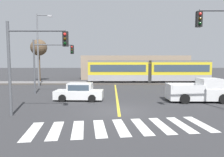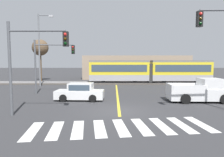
{
  "view_description": "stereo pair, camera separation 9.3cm",
  "coord_description": "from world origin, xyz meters",
  "px_view_note": "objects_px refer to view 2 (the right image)",
  "views": [
    {
      "loc": [
        -0.46,
        -13.49,
        3.39
      ],
      "look_at": [
        -0.56,
        7.87,
        1.6
      ],
      "focal_mm": 32.0,
      "sensor_mm": 36.0,
      "label": 1
    },
    {
      "loc": [
        -0.37,
        -13.49,
        3.39
      ],
      "look_at": [
        -0.56,
        7.87,
        1.6
      ],
      "focal_mm": 32.0,
      "sensor_mm": 36.0,
      "label": 2
    }
  ],
  "objects_px": {
    "traffic_light_near_left": "(30,55)",
    "traffic_light_mid_left": "(49,58)",
    "sedan_crossing": "(80,92)",
    "bare_tree_far_west": "(40,48)",
    "light_rail_tram": "(150,70)",
    "pickup_truck": "(202,92)",
    "street_lamp_west": "(40,46)"
  },
  "relations": [
    {
      "from": "traffic_light_near_left",
      "to": "traffic_light_mid_left",
      "type": "distance_m",
      "value": 8.73
    },
    {
      "from": "sedan_crossing",
      "to": "bare_tree_far_west",
      "type": "distance_m",
      "value": 20.78
    },
    {
      "from": "light_rail_tram",
      "to": "traffic_light_mid_left",
      "type": "distance_m",
      "value": 16.02
    },
    {
      "from": "sedan_crossing",
      "to": "traffic_light_mid_left",
      "type": "bearing_deg",
      "value": 137.63
    },
    {
      "from": "light_rail_tram",
      "to": "bare_tree_far_west",
      "type": "bearing_deg",
      "value": 167.67
    },
    {
      "from": "pickup_truck",
      "to": "street_lamp_west",
      "type": "distance_m",
      "value": 21.12
    },
    {
      "from": "sedan_crossing",
      "to": "bare_tree_far_west",
      "type": "xyz_separation_m",
      "value": [
        -9.87,
        17.56,
        5.1
      ]
    },
    {
      "from": "traffic_light_mid_left",
      "to": "bare_tree_far_west",
      "type": "relative_size",
      "value": 0.78
    },
    {
      "from": "street_lamp_west",
      "to": "light_rail_tram",
      "type": "bearing_deg",
      "value": 12.26
    },
    {
      "from": "sedan_crossing",
      "to": "street_lamp_west",
      "type": "distance_m",
      "value": 13.29
    },
    {
      "from": "sedan_crossing",
      "to": "traffic_light_near_left",
      "type": "distance_m",
      "value": 6.4
    },
    {
      "from": "light_rail_tram",
      "to": "bare_tree_far_west",
      "type": "distance_m",
      "value": 19.22
    },
    {
      "from": "bare_tree_far_west",
      "to": "sedan_crossing",
      "type": "bearing_deg",
      "value": -60.67
    },
    {
      "from": "light_rail_tram",
      "to": "pickup_truck",
      "type": "relative_size",
      "value": 3.4
    },
    {
      "from": "light_rail_tram",
      "to": "pickup_truck",
      "type": "height_order",
      "value": "light_rail_tram"
    },
    {
      "from": "traffic_light_mid_left",
      "to": "bare_tree_far_west",
      "type": "bearing_deg",
      "value": 113.38
    },
    {
      "from": "light_rail_tram",
      "to": "street_lamp_west",
      "type": "xyz_separation_m",
      "value": [
        -15.66,
        -3.4,
        3.47
      ]
    },
    {
      "from": "light_rail_tram",
      "to": "pickup_truck",
      "type": "distance_m",
      "value": 14.26
    },
    {
      "from": "sedan_crossing",
      "to": "traffic_light_mid_left",
      "type": "xyz_separation_m",
      "value": [
        -3.75,
        3.42,
        3.06
      ]
    },
    {
      "from": "traffic_light_near_left",
      "to": "bare_tree_far_west",
      "type": "relative_size",
      "value": 0.8
    },
    {
      "from": "sedan_crossing",
      "to": "pickup_truck",
      "type": "xyz_separation_m",
      "value": [
        10.5,
        -0.54,
        0.14
      ]
    },
    {
      "from": "traffic_light_mid_left",
      "to": "street_lamp_west",
      "type": "height_order",
      "value": "street_lamp_west"
    },
    {
      "from": "light_rail_tram",
      "to": "traffic_light_mid_left",
      "type": "relative_size",
      "value": 3.26
    },
    {
      "from": "sedan_crossing",
      "to": "pickup_truck",
      "type": "distance_m",
      "value": 10.52
    },
    {
      "from": "pickup_truck",
      "to": "traffic_light_mid_left",
      "type": "relative_size",
      "value": 0.96
    },
    {
      "from": "traffic_light_mid_left",
      "to": "bare_tree_far_west",
      "type": "distance_m",
      "value": 15.54
    },
    {
      "from": "sedan_crossing",
      "to": "traffic_light_near_left",
      "type": "height_order",
      "value": "traffic_light_near_left"
    },
    {
      "from": "traffic_light_near_left",
      "to": "street_lamp_west",
      "type": "bearing_deg",
      "value": 107.91
    },
    {
      "from": "pickup_truck",
      "to": "street_lamp_west",
      "type": "xyz_separation_m",
      "value": [
        -17.62,
        10.68,
        4.68
      ]
    },
    {
      "from": "bare_tree_far_west",
      "to": "street_lamp_west",
      "type": "bearing_deg",
      "value": -69.65
    },
    {
      "from": "sedan_crossing",
      "to": "traffic_light_near_left",
      "type": "relative_size",
      "value": 0.73
    },
    {
      "from": "street_lamp_west",
      "to": "sedan_crossing",
      "type": "bearing_deg",
      "value": -54.94
    }
  ]
}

